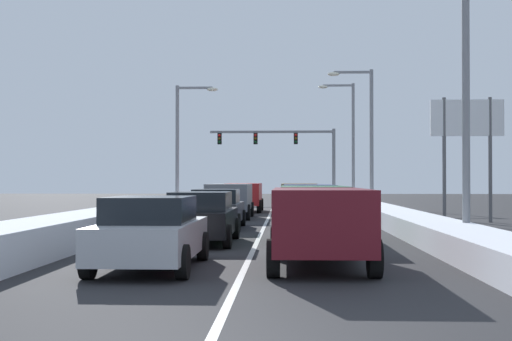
{
  "coord_description": "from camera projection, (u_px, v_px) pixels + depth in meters",
  "views": [
    {
      "loc": [
        0.87,
        -6.95,
        1.85
      ],
      "look_at": [
        -0.92,
        34.16,
        2.43
      ],
      "focal_mm": 48.33,
      "sensor_mm": 36.0,
      "label": 1
    }
  ],
  "objects": [
    {
      "name": "ground_plane",
      "position": [
        264.0,
        227.0,
        27.42
      ],
      "size": [
        133.15,
        133.15,
        0.0
      ],
      "primitive_type": "plane",
      "color": "#28282B"
    },
    {
      "name": "suv_green_right_lane_second",
      "position": [
        313.0,
        208.0,
        20.94
      ],
      "size": [
        2.16,
        4.9,
        1.67
      ],
      "color": "#1E5633",
      "rests_on": "ground"
    },
    {
      "name": "snow_bank_left_shoulder",
      "position": [
        156.0,
        210.0,
        32.77
      ],
      "size": [
        1.84,
        56.33,
        0.84
      ],
      "primitive_type": "cube",
      "color": "white",
      "rests_on": "ground"
    },
    {
      "name": "street_lamp_right_near",
      "position": [
        452.0,
        81.0,
        19.57
      ],
      "size": [
        2.66,
        0.36,
        7.75
      ],
      "color": "gray",
      "rests_on": "ground"
    },
    {
      "name": "suv_gray_center_lane_fourth",
      "position": [
        230.0,
        197.0,
        33.31
      ],
      "size": [
        2.16,
        4.9,
        1.67
      ],
      "color": "slate",
      "rests_on": "ground"
    },
    {
      "name": "suv_tan_right_lane_fifth",
      "position": [
        298.0,
        195.0,
        39.63
      ],
      "size": [
        2.16,
        4.9,
        1.67
      ],
      "color": "#937F60",
      "rests_on": "ground"
    },
    {
      "name": "lane_stripe_between_right_lane_and_center_lane",
      "position": [
        268.0,
        219.0,
        32.53
      ],
      "size": [
        0.14,
        56.33,
        0.01
      ],
      "primitive_type": "cube",
      "color": "silver",
      "rests_on": "ground"
    },
    {
      "name": "sedan_black_center_lane_second",
      "position": [
        201.0,
        217.0,
        20.14
      ],
      "size": [
        2.0,
        4.5,
        1.51
      ],
      "color": "black",
      "rests_on": "ground"
    },
    {
      "name": "roadside_sign_right",
      "position": [
        467.0,
        131.0,
        30.26
      ],
      "size": [
        3.2,
        0.16,
        5.5
      ],
      "color": "#59595B",
      "rests_on": "ground"
    },
    {
      "name": "sedan_white_right_lane_fourth",
      "position": [
        308.0,
        202.0,
        33.81
      ],
      "size": [
        2.0,
        4.5,
        1.51
      ],
      "color": "silver",
      "rests_on": "ground"
    },
    {
      "name": "street_lamp_right_mid",
      "position": [
        365.0,
        127.0,
        40.04
      ],
      "size": [
        2.66,
        0.36,
        8.31
      ],
      "color": "gray",
      "rests_on": "ground"
    },
    {
      "name": "sedan_silver_center_lane_nearest",
      "position": [
        151.0,
        232.0,
        14.32
      ],
      "size": [
        2.0,
        4.5,
        1.51
      ],
      "color": "#B7BABF",
      "rests_on": "ground"
    },
    {
      "name": "suv_maroon_right_lane_nearest",
      "position": [
        319.0,
        219.0,
        14.71
      ],
      "size": [
        2.16,
        4.9,
        1.67
      ],
      "color": "maroon",
      "rests_on": "ground"
    },
    {
      "name": "sedan_charcoal_center_lane_third",
      "position": [
        217.0,
        209.0,
        26.2
      ],
      "size": [
        2.0,
        4.5,
        1.51
      ],
      "color": "#38383D",
      "rests_on": "ground"
    },
    {
      "name": "street_lamp_right_far",
      "position": [
        349.0,
        133.0,
        50.28
      ],
      "size": [
        2.66,
        0.36,
        8.94
      ],
      "color": "gray",
      "rests_on": "ground"
    },
    {
      "name": "suv_red_center_lane_fifth",
      "position": [
        244.0,
        194.0,
        40.47
      ],
      "size": [
        2.16,
        4.9,
        1.67
      ],
      "color": "maroon",
      "rests_on": "ground"
    },
    {
      "name": "street_lamp_left_mid",
      "position": [
        183.0,
        135.0,
        42.89
      ],
      "size": [
        2.66,
        0.36,
        7.77
      ],
      "color": "gray",
      "rests_on": "ground"
    },
    {
      "name": "suv_navy_right_lane_third",
      "position": [
        308.0,
        201.0,
        27.21
      ],
      "size": [
        2.16,
        4.9,
        1.67
      ],
      "color": "navy",
      "rests_on": "ground"
    },
    {
      "name": "snow_bank_right_shoulder",
      "position": [
        380.0,
        213.0,
        32.31
      ],
      "size": [
        1.7,
        56.33,
        0.65
      ],
      "primitive_type": "cube",
      "color": "white",
      "rests_on": "ground"
    },
    {
      "name": "traffic_light_gantry",
      "position": [
        290.0,
        146.0,
        58.11
      ],
      "size": [
        10.6,
        0.47,
        6.2
      ],
      "color": "slate",
      "rests_on": "ground"
    }
  ]
}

